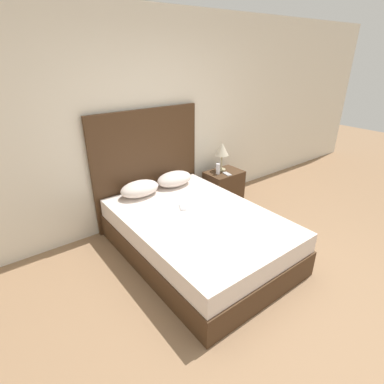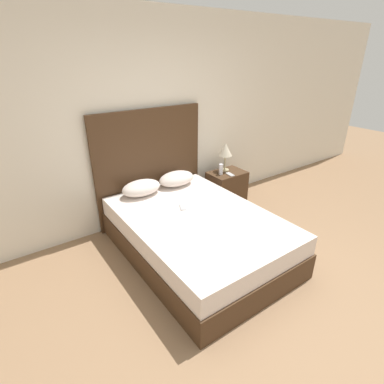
% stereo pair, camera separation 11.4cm
% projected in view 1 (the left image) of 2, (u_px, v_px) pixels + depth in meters
% --- Properties ---
extents(ground_plane, '(16.00, 16.00, 0.00)m').
position_uv_depth(ground_plane, '(284.00, 310.00, 2.79)').
color(ground_plane, '#8C6B4C').
extents(wall_back, '(10.00, 0.06, 2.70)m').
position_uv_depth(wall_back, '(149.00, 122.00, 3.90)').
color(wall_back, silver).
rests_on(wall_back, ground_plane).
extents(bed, '(1.48, 2.12, 0.52)m').
position_uv_depth(bed, '(198.00, 235.00, 3.48)').
color(bed, '#422B19').
rests_on(bed, ground_plane).
extents(headboard, '(1.56, 0.05, 1.54)m').
position_uv_depth(headboard, '(148.00, 167.00, 4.04)').
color(headboard, '#422B19').
rests_on(headboard, ground_plane).
extents(pillow_left, '(0.51, 0.32, 0.19)m').
position_uv_depth(pillow_left, '(140.00, 189.00, 3.79)').
color(pillow_left, silver).
rests_on(pillow_left, bed).
extents(pillow_right, '(0.51, 0.32, 0.19)m').
position_uv_depth(pillow_right, '(174.00, 179.00, 4.08)').
color(pillow_right, silver).
rests_on(pillow_right, bed).
extents(phone_on_bed, '(0.13, 0.17, 0.01)m').
position_uv_depth(phone_on_bed, '(183.00, 207.00, 3.53)').
color(phone_on_bed, '#B7B7BC').
rests_on(phone_on_bed, bed).
extents(nightstand, '(0.55, 0.39, 0.53)m').
position_uv_depth(nightstand, '(223.00, 188.00, 4.65)').
color(nightstand, '#422B19').
rests_on(nightstand, ground_plane).
extents(table_lamp, '(0.20, 0.20, 0.43)m').
position_uv_depth(table_lamp, '(222.00, 150.00, 4.47)').
color(table_lamp, tan).
rests_on(table_lamp, nightstand).
extents(phone_on_nightstand, '(0.09, 0.16, 0.01)m').
position_uv_depth(phone_on_nightstand, '(227.00, 174.00, 4.45)').
color(phone_on_nightstand, '#B7B7BC').
rests_on(phone_on_nightstand, nightstand).
extents(toiletry_bottle, '(0.06, 0.06, 0.16)m').
position_uv_depth(toiletry_bottle, '(218.00, 169.00, 4.43)').
color(toiletry_bottle, silver).
rests_on(toiletry_bottle, nightstand).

